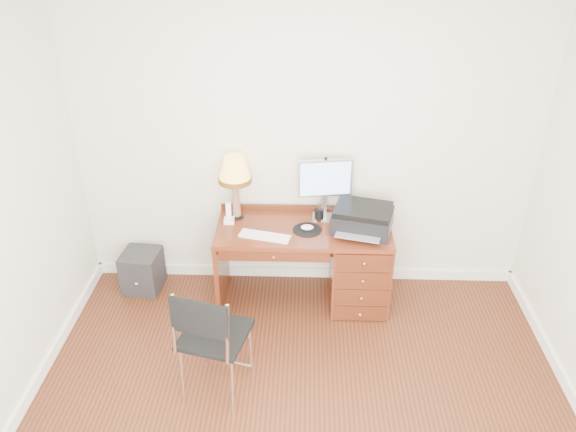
{
  "coord_description": "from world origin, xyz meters",
  "views": [
    {
      "loc": [
        0.01,
        -2.73,
        3.22
      ],
      "look_at": [
        -0.13,
        1.2,
        0.98
      ],
      "focal_mm": 35.0,
      "sensor_mm": 36.0,
      "label": 1
    }
  ],
  "objects_px": {
    "leg_lamp": "(235,173)",
    "monitor": "(325,181)",
    "phone": "(229,217)",
    "printer": "(363,219)",
    "equipment_box": "(142,271)",
    "chair": "(213,333)",
    "desk": "(339,261)"
  },
  "relations": [
    {
      "from": "phone",
      "to": "leg_lamp",
      "type": "bearing_deg",
      "value": 56.94
    },
    {
      "from": "desk",
      "to": "equipment_box",
      "type": "distance_m",
      "value": 1.83
    },
    {
      "from": "leg_lamp",
      "to": "equipment_box",
      "type": "bearing_deg",
      "value": -175.76
    },
    {
      "from": "phone",
      "to": "chair",
      "type": "distance_m",
      "value": 1.26
    },
    {
      "from": "printer",
      "to": "leg_lamp",
      "type": "bearing_deg",
      "value": -174.82
    },
    {
      "from": "leg_lamp",
      "to": "phone",
      "type": "height_order",
      "value": "leg_lamp"
    },
    {
      "from": "phone",
      "to": "desk",
      "type": "bearing_deg",
      "value": -6.5
    },
    {
      "from": "chair",
      "to": "equipment_box",
      "type": "distance_m",
      "value": 1.59
    },
    {
      "from": "chair",
      "to": "monitor",
      "type": "bearing_deg",
      "value": 74.11
    },
    {
      "from": "monitor",
      "to": "printer",
      "type": "relative_size",
      "value": 0.96
    },
    {
      "from": "monitor",
      "to": "leg_lamp",
      "type": "distance_m",
      "value": 0.78
    },
    {
      "from": "equipment_box",
      "to": "phone",
      "type": "bearing_deg",
      "value": 3.74
    },
    {
      "from": "leg_lamp",
      "to": "monitor",
      "type": "bearing_deg",
      "value": 3.33
    },
    {
      "from": "desk",
      "to": "chair",
      "type": "height_order",
      "value": "chair"
    },
    {
      "from": "leg_lamp",
      "to": "equipment_box",
      "type": "height_order",
      "value": "leg_lamp"
    },
    {
      "from": "desk",
      "to": "equipment_box",
      "type": "relative_size",
      "value": 3.88
    },
    {
      "from": "printer",
      "to": "equipment_box",
      "type": "bearing_deg",
      "value": -168.8
    },
    {
      "from": "chair",
      "to": "equipment_box",
      "type": "relative_size",
      "value": 2.49
    },
    {
      "from": "desk",
      "to": "leg_lamp",
      "type": "distance_m",
      "value": 1.2
    },
    {
      "from": "phone",
      "to": "monitor",
      "type": "bearing_deg",
      "value": 7.09
    },
    {
      "from": "monitor",
      "to": "phone",
      "type": "height_order",
      "value": "monitor"
    },
    {
      "from": "desk",
      "to": "leg_lamp",
      "type": "height_order",
      "value": "leg_lamp"
    },
    {
      "from": "monitor",
      "to": "printer",
      "type": "bearing_deg",
      "value": -43.73
    },
    {
      "from": "leg_lamp",
      "to": "desk",
      "type": "bearing_deg",
      "value": -10.11
    },
    {
      "from": "monitor",
      "to": "chair",
      "type": "bearing_deg",
      "value": -128.87
    },
    {
      "from": "monitor",
      "to": "chair",
      "type": "xyz_separation_m",
      "value": [
        -0.8,
        -1.38,
        -0.51
      ]
    },
    {
      "from": "leg_lamp",
      "to": "chair",
      "type": "distance_m",
      "value": 1.46
    },
    {
      "from": "leg_lamp",
      "to": "phone",
      "type": "relative_size",
      "value": 3.1
    },
    {
      "from": "monitor",
      "to": "equipment_box",
      "type": "height_order",
      "value": "monitor"
    },
    {
      "from": "desk",
      "to": "phone",
      "type": "bearing_deg",
      "value": 176.11
    },
    {
      "from": "printer",
      "to": "equipment_box",
      "type": "height_order",
      "value": "printer"
    },
    {
      "from": "desk",
      "to": "chair",
      "type": "relative_size",
      "value": 1.56
    }
  ]
}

